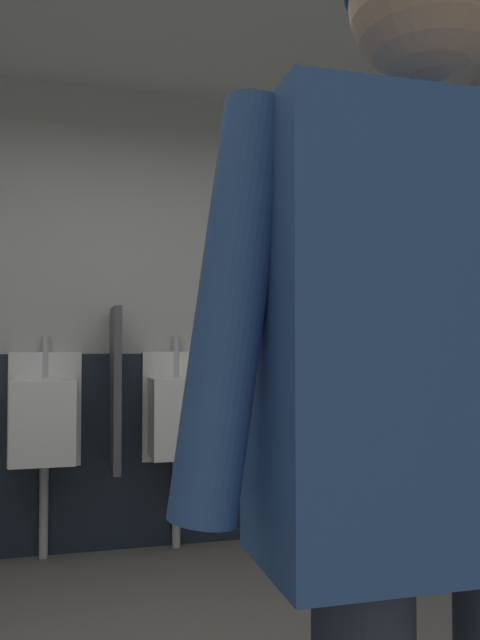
# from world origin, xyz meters

# --- Properties ---
(wall_back) EXTENTS (4.64, 0.12, 2.73)m
(wall_back) POSITION_xyz_m (0.00, 2.04, 1.37)
(wall_back) COLOR #B2B2AD
(wall_back) RESTS_ON ground_plane
(wainscot_band_back) EXTENTS (4.04, 0.03, 1.14)m
(wainscot_band_back) POSITION_xyz_m (0.00, 1.96, 0.57)
(wainscot_band_back) COLOR #19232D
(wainscot_band_back) RESTS_ON ground_plane
(urinal_left) EXTENTS (0.40, 0.34, 1.24)m
(urinal_left) POSITION_xyz_m (-0.38, 1.82, 0.78)
(urinal_left) COLOR white
(urinal_left) RESTS_ON ground_plane
(urinal_middle) EXTENTS (0.40, 0.34, 1.24)m
(urinal_middle) POSITION_xyz_m (0.37, 1.82, 0.78)
(urinal_middle) COLOR white
(urinal_middle) RESTS_ON ground_plane
(privacy_divider_panel) EXTENTS (0.04, 0.40, 0.90)m
(privacy_divider_panel) POSITION_xyz_m (-0.00, 1.75, 0.95)
(privacy_divider_panel) COLOR #4C4C51
(person) EXTENTS (0.72, 0.60, 1.81)m
(person) POSITION_xyz_m (0.24, -1.08, 1.09)
(person) COLOR #2D3342
(person) RESTS_ON ground_plane
(soap_dispenser) EXTENTS (0.10, 0.07, 0.18)m
(soap_dispenser) POSITION_xyz_m (0.86, 1.94, 1.32)
(soap_dispenser) COLOR silver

